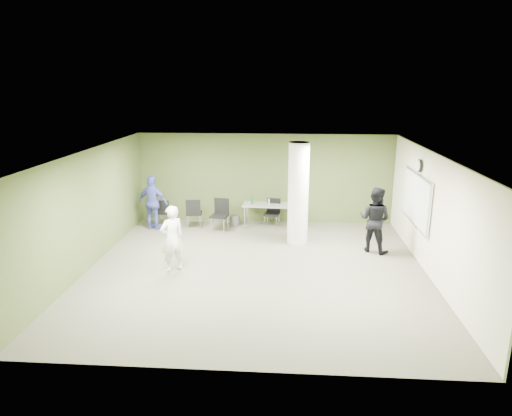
# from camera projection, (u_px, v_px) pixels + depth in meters

# --- Properties ---
(floor) EXTENTS (8.00, 8.00, 0.00)m
(floor) POSITION_uv_depth(u_px,v_px,m) (256.00, 269.00, 10.90)
(floor) COLOR #504E3F
(floor) RESTS_ON ground
(ceiling) EXTENTS (8.00, 8.00, 0.00)m
(ceiling) POSITION_uv_depth(u_px,v_px,m) (256.00, 153.00, 10.16)
(ceiling) COLOR white
(ceiling) RESTS_ON wall_back
(wall_back) EXTENTS (8.00, 2.80, 0.02)m
(wall_back) POSITION_uv_depth(u_px,v_px,m) (265.00, 178.00, 14.38)
(wall_back) COLOR #4F5829
(wall_back) RESTS_ON floor
(wall_left) EXTENTS (0.02, 8.00, 2.80)m
(wall_left) POSITION_uv_depth(u_px,v_px,m) (88.00, 210.00, 10.80)
(wall_left) COLOR #4F5829
(wall_left) RESTS_ON floor
(wall_right_cream) EXTENTS (0.02, 8.00, 2.80)m
(wall_right_cream) POSITION_uv_depth(u_px,v_px,m) (433.00, 217.00, 10.26)
(wall_right_cream) COLOR beige
(wall_right_cream) RESTS_ON floor
(column) EXTENTS (0.56, 0.56, 2.80)m
(column) POSITION_uv_depth(u_px,v_px,m) (298.00, 194.00, 12.39)
(column) COLOR silver
(column) RESTS_ON floor
(whiteboard) EXTENTS (0.05, 2.30, 1.30)m
(whiteboard) POSITION_uv_depth(u_px,v_px,m) (416.00, 199.00, 11.39)
(whiteboard) COLOR silver
(whiteboard) RESTS_ON wall_right_cream
(wall_clock) EXTENTS (0.06, 0.32, 0.32)m
(wall_clock) POSITION_uv_depth(u_px,v_px,m) (419.00, 166.00, 11.17)
(wall_clock) COLOR black
(wall_clock) RESTS_ON wall_right_cream
(folding_table) EXTENTS (1.56, 0.74, 0.98)m
(folding_table) POSITION_uv_depth(u_px,v_px,m) (268.00, 206.00, 13.95)
(folding_table) COLOR gray
(folding_table) RESTS_ON floor
(wastebasket) EXTENTS (0.29, 0.29, 0.33)m
(wastebasket) POSITION_uv_depth(u_px,v_px,m) (235.00, 220.00, 14.22)
(wastebasket) COLOR #4C4C4C
(wastebasket) RESTS_ON floor
(chair_back_left) EXTENTS (0.43, 0.43, 0.84)m
(chair_back_left) POSITION_uv_depth(u_px,v_px,m) (164.00, 211.00, 14.11)
(chair_back_left) COLOR black
(chair_back_left) RESTS_ON floor
(chair_back_right) EXTENTS (0.50, 0.50, 0.93)m
(chair_back_right) POSITION_uv_depth(u_px,v_px,m) (194.00, 211.00, 13.85)
(chair_back_right) COLOR black
(chair_back_right) RESTS_ON floor
(chair_table_left) EXTENTS (0.56, 0.56, 0.96)m
(chair_table_left) POSITION_uv_depth(u_px,v_px,m) (220.00, 212.00, 13.68)
(chair_table_left) COLOR black
(chair_table_left) RESTS_ON floor
(chair_table_right) EXTENTS (0.52, 0.52, 0.89)m
(chair_table_right) POSITION_uv_depth(u_px,v_px,m) (273.00, 211.00, 13.99)
(chair_table_right) COLOR black
(chair_table_right) RESTS_ON floor
(woman_white) EXTENTS (0.69, 0.67, 1.60)m
(woman_white) POSITION_uv_depth(u_px,v_px,m) (172.00, 239.00, 10.63)
(woman_white) COLOR white
(woman_white) RESTS_ON floor
(man_black) EXTENTS (1.06, 1.00, 1.73)m
(man_black) POSITION_uv_depth(u_px,v_px,m) (375.00, 220.00, 11.87)
(man_black) COLOR black
(man_black) RESTS_ON floor
(man_blue) EXTENTS (1.04, 0.62, 1.65)m
(man_blue) POSITION_uv_depth(u_px,v_px,m) (153.00, 203.00, 13.71)
(man_blue) COLOR #4751B0
(man_blue) RESTS_ON floor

